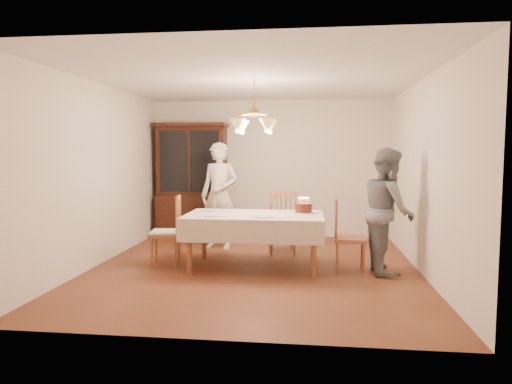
# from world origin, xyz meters

# --- Properties ---
(ground) EXTENTS (5.00, 5.00, 0.00)m
(ground) POSITION_xyz_m (0.00, 0.00, 0.00)
(ground) COLOR #5A2C19
(ground) RESTS_ON ground
(room_shell) EXTENTS (5.00, 5.00, 5.00)m
(room_shell) POSITION_xyz_m (0.00, 0.00, 1.58)
(room_shell) COLOR white
(room_shell) RESTS_ON ground
(dining_table) EXTENTS (1.90, 1.10, 0.76)m
(dining_table) POSITION_xyz_m (0.00, 0.00, 0.68)
(dining_table) COLOR brown
(dining_table) RESTS_ON ground
(china_hutch) EXTENTS (1.38, 0.54, 2.16)m
(china_hutch) POSITION_xyz_m (-1.48, 2.25, 1.04)
(china_hutch) COLOR black
(china_hutch) RESTS_ON ground
(chair_far_side) EXTENTS (0.51, 0.49, 1.00)m
(chair_far_side) POSITION_xyz_m (0.33, 0.97, 0.44)
(chair_far_side) COLOR brown
(chair_far_side) RESTS_ON ground
(chair_left_end) EXTENTS (0.49, 0.50, 1.00)m
(chair_left_end) POSITION_xyz_m (-1.28, 0.01, 0.45)
(chair_left_end) COLOR brown
(chair_left_end) RESTS_ON ground
(chair_right_end) EXTENTS (0.44, 0.46, 1.00)m
(chair_right_end) POSITION_xyz_m (1.30, -0.06, 0.44)
(chair_right_end) COLOR brown
(chair_right_end) RESTS_ON ground
(elderly_woman) EXTENTS (0.73, 0.57, 1.79)m
(elderly_woman) POSITION_xyz_m (-0.74, 1.25, 0.89)
(elderly_woman) COLOR beige
(elderly_woman) RESTS_ON ground
(adult_in_grey) EXTENTS (0.69, 0.86, 1.68)m
(adult_in_grey) POSITION_xyz_m (1.81, -0.00, 0.84)
(adult_in_grey) COLOR slate
(adult_in_grey) RESTS_ON ground
(birthday_cake) EXTENTS (0.30, 0.30, 0.22)m
(birthday_cake) POSITION_xyz_m (0.68, 0.18, 0.83)
(birthday_cake) COLOR white
(birthday_cake) RESTS_ON dining_table
(place_setting_near_left) EXTENTS (0.39, 0.24, 0.02)m
(place_setting_near_left) POSITION_xyz_m (-0.52, -0.29, 0.77)
(place_setting_near_left) COLOR white
(place_setting_near_left) RESTS_ON dining_table
(place_setting_near_right) EXTENTS (0.41, 0.26, 0.02)m
(place_setting_near_right) POSITION_xyz_m (0.17, -0.30, 0.77)
(place_setting_near_right) COLOR white
(place_setting_near_right) RESTS_ON dining_table
(place_setting_far_left) EXTENTS (0.38, 0.23, 0.02)m
(place_setting_far_left) POSITION_xyz_m (-0.60, 0.26, 0.77)
(place_setting_far_left) COLOR white
(place_setting_far_left) RESTS_ON dining_table
(chandelier) EXTENTS (0.62, 0.62, 0.73)m
(chandelier) POSITION_xyz_m (-0.00, -0.00, 1.98)
(chandelier) COLOR #BF8C3F
(chandelier) RESTS_ON ground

